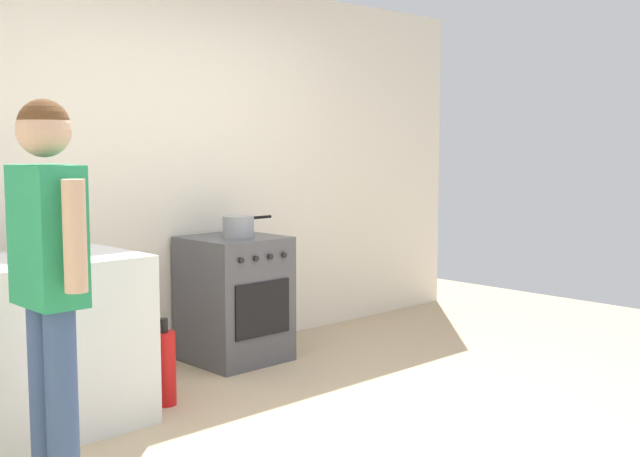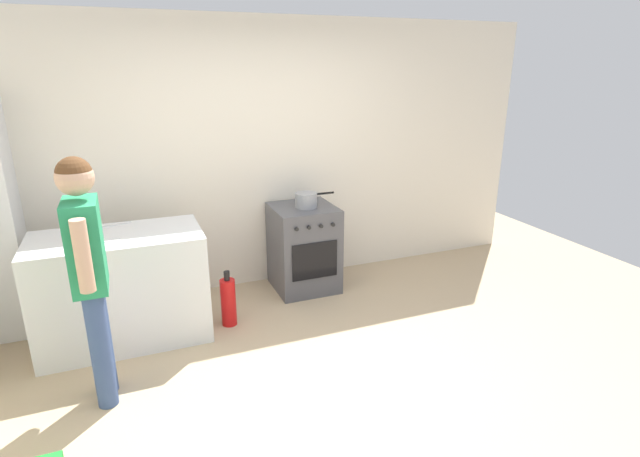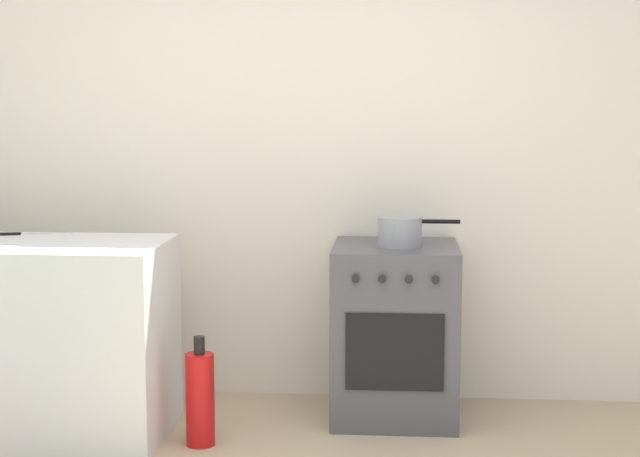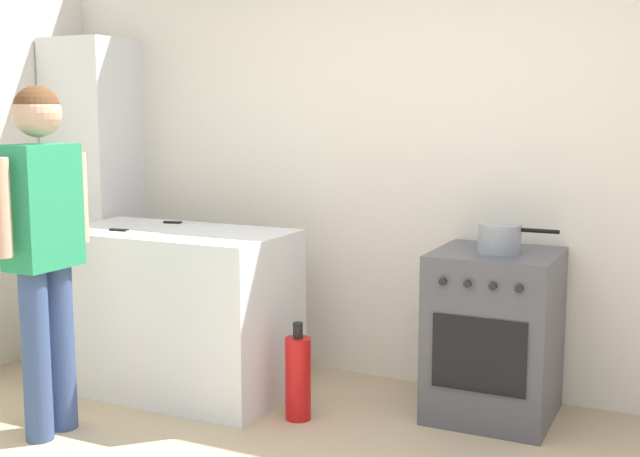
{
  "view_description": "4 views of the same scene",
  "coord_description": "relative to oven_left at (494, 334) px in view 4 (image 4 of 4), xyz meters",
  "views": [
    {
      "loc": [
        -2.95,
        -2.7,
        1.48
      ],
      "look_at": [
        0.23,
        0.61,
        0.99
      ],
      "focal_mm": 45.0,
      "sensor_mm": 36.0,
      "label": 1
    },
    {
      "loc": [
        -1.23,
        -2.8,
        2.17
      ],
      "look_at": [
        0.28,
        0.96,
        0.83
      ],
      "focal_mm": 28.0,
      "sensor_mm": 36.0,
      "label": 2
    },
    {
      "loc": [
        0.35,
        -3.1,
        1.54
      ],
      "look_at": [
        0.03,
        0.97,
        1.01
      ],
      "focal_mm": 55.0,
      "sensor_mm": 36.0,
      "label": 3
    },
    {
      "loc": [
        1.27,
        -2.34,
        1.53
      ],
      "look_at": [
        -0.28,
        0.87,
        1.02
      ],
      "focal_mm": 45.0,
      "sensor_mm": 36.0,
      "label": 4
    }
  ],
  "objects": [
    {
      "name": "person",
      "position": [
        -1.85,
        -1.16,
        0.57
      ],
      "size": [
        0.22,
        0.57,
        1.66
      ],
      "color": "#384C7A",
      "rests_on": "ground"
    },
    {
      "name": "fire_extinguisher",
      "position": [
        -0.87,
        -0.48,
        -0.21
      ],
      "size": [
        0.13,
        0.13,
        0.5
      ],
      "color": "red",
      "rests_on": "ground"
    },
    {
      "name": "oven_left",
      "position": [
        0.0,
        0.0,
        0.0
      ],
      "size": [
        0.6,
        0.62,
        0.85
      ],
      "color": "#4C4C51",
      "rests_on": "ground"
    },
    {
      "name": "knife_bread",
      "position": [
        -1.75,
        -0.12,
        0.48
      ],
      "size": [
        0.35,
        0.12,
        0.01
      ],
      "color": "silver",
      "rests_on": "counter_unit"
    },
    {
      "name": "counter_unit",
      "position": [
        -1.7,
        -0.38,
        0.02
      ],
      "size": [
        1.3,
        0.7,
        0.9
      ],
      "primitive_type": "cube",
      "color": "silver",
      "rests_on": "ground"
    },
    {
      "name": "larder_cabinet",
      "position": [
        -2.65,
        0.1,
        0.57
      ],
      "size": [
        0.48,
        0.44,
        2.0
      ],
      "primitive_type": "cube",
      "color": "silver",
      "rests_on": "ground"
    },
    {
      "name": "pot",
      "position": [
        0.02,
        -0.03,
        0.5
      ],
      "size": [
        0.39,
        0.21,
        0.14
      ],
      "color": "gray",
      "rests_on": "oven_left"
    },
    {
      "name": "back_wall",
      "position": [
        -0.35,
        0.37,
        0.87
      ],
      "size": [
        6.0,
        0.1,
        2.6
      ],
      "primitive_type": "cube",
      "color": "silver",
      "rests_on": "ground"
    },
    {
      "name": "knife_carving",
      "position": [
        -1.84,
        -0.52,
        0.48
      ],
      "size": [
        0.33,
        0.05,
        0.01
      ],
      "color": "silver",
      "rests_on": "counter_unit"
    }
  ]
}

